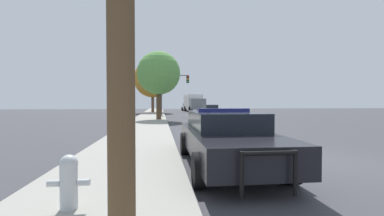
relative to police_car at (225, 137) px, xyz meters
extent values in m
plane|color=#3D3D42|center=(2.47, 0.24, -0.76)|extent=(110.00, 110.00, 0.00)
cube|color=#99968C|center=(-2.63, 0.24, -0.69)|extent=(3.00, 110.00, 0.13)
cube|color=black|center=(0.00, -0.06, -0.11)|extent=(1.96, 5.16, 0.59)
cube|color=black|center=(0.00, 0.20, 0.41)|extent=(1.67, 2.69, 0.46)
cylinder|color=black|center=(0.92, -1.66, -0.41)|extent=(0.25, 0.70, 0.70)
cylinder|color=black|center=(-0.95, -1.64, -0.41)|extent=(0.25, 0.70, 0.70)
cylinder|color=black|center=(0.95, 1.52, -0.41)|extent=(0.25, 0.70, 0.70)
cylinder|color=black|center=(-0.92, 1.54, -0.41)|extent=(0.25, 0.70, 0.70)
cylinder|color=black|center=(0.40, -2.75, -0.21)|extent=(0.07, 0.07, 0.72)
cylinder|color=black|center=(-0.46, -2.74, -0.21)|extent=(0.07, 0.07, 0.72)
cylinder|color=black|center=(-0.03, -2.75, 0.12)|extent=(0.91, 0.08, 0.07)
cube|color=navy|center=(0.00, 0.20, 0.69)|extent=(1.37, 0.21, 0.09)
cube|color=navy|center=(0.96, -0.07, -0.08)|extent=(0.05, 3.70, 0.16)
cylinder|color=#B7BCC1|center=(-2.99, -2.67, -0.32)|extent=(0.24, 0.24, 0.62)
sphere|color=#B7BCC1|center=(-2.99, -2.67, 0.03)|extent=(0.25, 0.25, 0.25)
cylinder|color=#B7BCC1|center=(-3.19, -2.67, -0.25)|extent=(0.17, 0.10, 0.10)
cylinder|color=#B7BCC1|center=(-2.79, -2.67, -0.25)|extent=(0.17, 0.10, 0.10)
cylinder|color=#424247|center=(-1.52, 23.92, 1.79)|extent=(0.16, 0.16, 4.84)
cylinder|color=#424247|center=(0.04, 23.92, 4.06)|extent=(3.13, 0.11, 0.11)
cube|color=black|center=(1.60, 23.92, 3.61)|extent=(0.30, 0.24, 0.90)
sphere|color=red|center=(1.60, 23.79, 3.91)|extent=(0.20, 0.20, 0.20)
sphere|color=orange|center=(1.60, 23.79, 3.61)|extent=(0.20, 0.20, 0.20)
sphere|color=green|center=(1.60, 23.79, 3.31)|extent=(0.20, 0.20, 0.20)
cube|color=#B7B7BC|center=(4.50, 24.42, -0.18)|extent=(1.85, 4.06, 0.51)
cube|color=black|center=(4.49, 24.62, 0.32)|extent=(1.54, 2.13, 0.47)
cylinder|color=black|center=(5.38, 23.21, -0.43)|extent=(0.26, 0.65, 0.65)
cylinder|color=black|center=(3.71, 23.15, -0.43)|extent=(0.26, 0.65, 0.65)
cylinder|color=black|center=(5.29, 25.69, -0.43)|extent=(0.26, 0.65, 0.65)
cylinder|color=black|center=(3.62, 25.63, -0.43)|extent=(0.26, 0.65, 0.65)
cube|color=silver|center=(3.37, 41.64, -0.12)|extent=(1.86, 4.29, 0.59)
cube|color=black|center=(3.36, 41.43, 0.40)|extent=(1.56, 2.25, 0.45)
cylinder|color=black|center=(2.55, 42.98, -0.41)|extent=(0.26, 0.70, 0.69)
cylinder|color=black|center=(4.26, 42.93, -0.41)|extent=(0.26, 0.70, 0.69)
cylinder|color=black|center=(2.48, 40.35, -0.41)|extent=(0.26, 0.70, 0.69)
cylinder|color=black|center=(4.18, 40.30, -0.41)|extent=(0.26, 0.70, 0.69)
cube|color=slate|center=(4.20, 33.75, 0.57)|extent=(2.52, 2.23, 1.69)
cube|color=white|center=(3.96, 37.45, 0.93)|extent=(2.73, 5.48, 2.41)
cylinder|color=black|center=(5.36, 34.03, -0.27)|extent=(0.34, 0.98, 0.97)
cylinder|color=black|center=(3.02, 33.88, -0.27)|extent=(0.34, 0.98, 0.97)
cylinder|color=black|center=(5.06, 38.52, -0.27)|extent=(0.34, 0.98, 0.97)
cylinder|color=black|center=(2.73, 38.37, -0.27)|extent=(0.34, 0.98, 0.97)
cylinder|color=#4C3823|center=(-1.79, 16.46, 0.89)|extent=(0.45, 0.45, 3.04)
sphere|color=#5B9947|center=(-1.79, 16.46, 3.47)|extent=(3.83, 3.83, 3.83)
cylinder|color=brown|center=(-2.76, 32.31, 1.10)|extent=(0.43, 0.43, 3.46)
sphere|color=#B77F28|center=(-2.76, 32.31, 4.37)|extent=(5.59, 5.59, 5.59)
camera|label=1|loc=(-1.69, -6.50, 0.91)|focal=24.00mm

